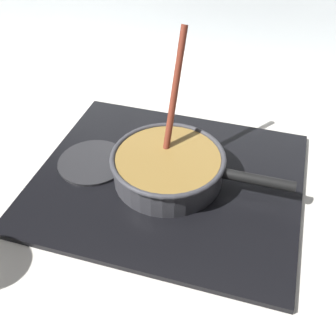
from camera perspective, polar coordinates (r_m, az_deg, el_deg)
ground at (r=0.79m, az=-0.82°, el=-11.92°), size 2.40×1.60×0.04m
hob_plate at (r=0.89m, az=0.00°, el=-1.70°), size 0.56×0.48×0.01m
burner_ring at (r=0.88m, az=0.00°, el=-1.23°), size 0.16×0.16×0.01m
spare_burner at (r=0.94m, az=-10.35°, el=0.82°), size 0.15×0.15×0.01m
cooking_pan at (r=0.86m, az=0.14°, el=0.29°), size 0.38×0.26×0.29m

